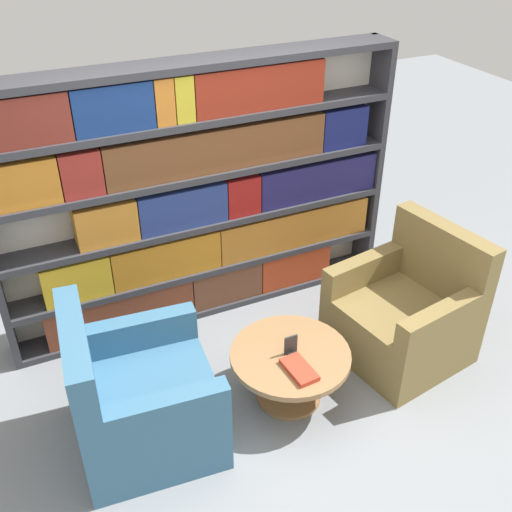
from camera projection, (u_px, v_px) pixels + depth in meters
ground_plane at (279, 415)px, 3.96m from camera, size 14.00×14.00×0.00m
bookshelf at (200, 197)px, 4.45m from camera, size 3.05×0.30×2.00m
armchair_left at (139, 401)px, 3.64m from camera, size 0.90×0.91×0.97m
armchair_right at (405, 315)px, 4.34m from camera, size 0.95×0.97×0.97m
coffee_table at (290, 366)px, 3.95m from camera, size 0.79×0.79×0.40m
table_sign at (291, 346)px, 3.85m from camera, size 0.09×0.06×0.14m
stray_book at (299, 370)px, 3.73m from camera, size 0.16×0.27×0.03m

